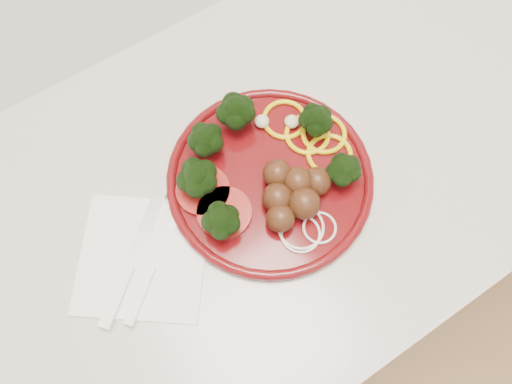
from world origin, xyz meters
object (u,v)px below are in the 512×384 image
napkin (143,257)px  fork (147,279)px  knife (128,270)px  plate (269,173)px

napkin → fork: fork is taller
napkin → knife: bearing=-163.2°
plate → knife: 0.23m
plate → napkin: 0.20m
knife → fork: bearing=-97.0°
plate → knife: (-0.23, -0.01, -0.01)m
plate → knife: plate is taller
napkin → fork: size_ratio=1.07×
plate → napkin: (-0.20, -0.00, -0.02)m
plate → knife: size_ratio=1.67×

